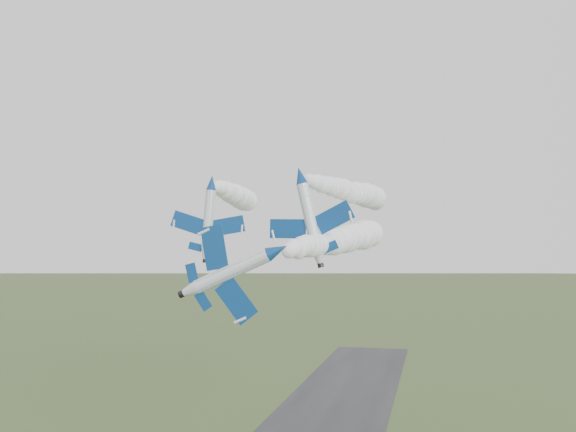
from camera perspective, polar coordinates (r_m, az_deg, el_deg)
name	(u,v)px	position (r m, az deg, el deg)	size (l,w,h in m)	color
jet_lead	(278,250)	(65.22, -0.91, -3.03)	(4.54, 12.71, 9.68)	silver
smoke_trail_jet_lead	(339,240)	(96.49, 4.58, -2.14)	(5.08, 58.00, 5.08)	white
jet_pair_left	(212,182)	(88.24, -6.81, 2.98)	(10.13, 11.95, 2.99)	silver
smoke_trail_jet_pair_left	(235,195)	(119.44, -4.72, 1.85)	(4.76, 57.04, 4.76)	white
jet_pair_right	(300,175)	(83.66, 1.07, 3.65)	(10.91, 13.44, 3.94)	silver
smoke_trail_jet_pair_right	(351,191)	(120.02, 5.61, 2.21)	(5.25, 67.81, 5.25)	white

